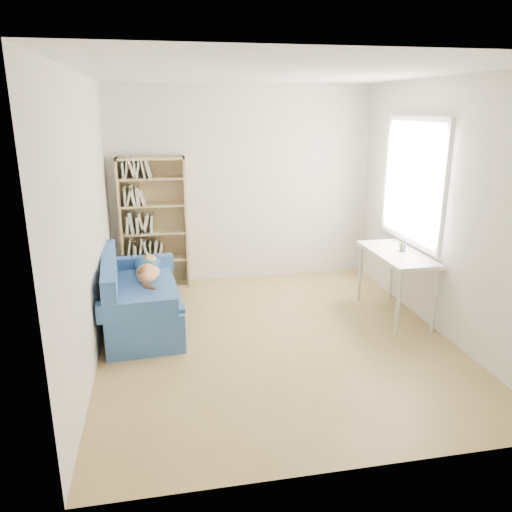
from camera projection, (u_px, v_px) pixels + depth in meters
The scene contains 6 objects.
ground at pixel (275, 338), 5.17m from camera, with size 4.00×4.00×0.00m, color olive.
room_shell at pixel (286, 180), 4.75m from camera, with size 3.54×4.04×2.62m.
sofa at pixel (138, 298), 5.43m from camera, with size 0.88×1.65×0.79m.
bookshelf at pixel (154, 229), 6.47m from camera, with size 0.85×0.27×1.71m.
desk at pixel (397, 259), 5.57m from camera, with size 0.52×1.12×0.75m.
pen_cup at pixel (403, 246), 5.58m from camera, with size 0.08×0.08×0.15m.
Camera 1 is at (-1.09, -4.59, 2.30)m, focal length 35.00 mm.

